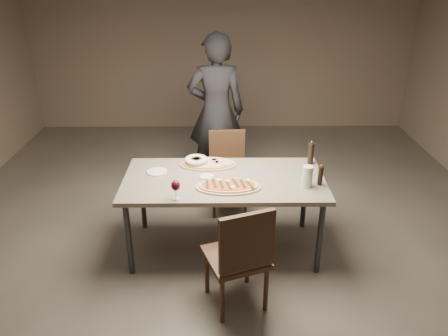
{
  "coord_description": "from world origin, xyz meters",
  "views": [
    {
      "loc": [
        -0.04,
        -3.5,
        2.48
      ],
      "look_at": [
        0.0,
        0.0,
        0.85
      ],
      "focal_mm": 35.0,
      "sensor_mm": 36.0,
      "label": 1
    }
  ],
  "objects_px": {
    "ham_pizza": "(208,164)",
    "chair_far": "(228,166)",
    "diner": "(216,112)",
    "pepper_mill_left": "(311,153)",
    "dining_table": "(224,184)",
    "chair_near": "(240,254)",
    "bread_basket": "(196,161)",
    "carafe": "(307,177)",
    "zucchini_pizza": "(229,186)"
  },
  "relations": [
    {
      "from": "ham_pizza",
      "to": "chair_far",
      "type": "relative_size",
      "value": 0.63
    },
    {
      "from": "diner",
      "to": "pepper_mill_left",
      "type": "bearing_deg",
      "value": 126.61
    },
    {
      "from": "dining_table",
      "to": "chair_near",
      "type": "bearing_deg",
      "value": -82.02
    },
    {
      "from": "bread_basket",
      "to": "chair_far",
      "type": "xyz_separation_m",
      "value": [
        0.31,
        0.54,
        -0.31
      ]
    },
    {
      "from": "bread_basket",
      "to": "pepper_mill_left",
      "type": "relative_size",
      "value": 0.93
    },
    {
      "from": "bread_basket",
      "to": "chair_far",
      "type": "relative_size",
      "value": 0.25
    },
    {
      "from": "pepper_mill_left",
      "to": "carafe",
      "type": "bearing_deg",
      "value": -104.22
    },
    {
      "from": "pepper_mill_left",
      "to": "diner",
      "type": "height_order",
      "value": "diner"
    },
    {
      "from": "carafe",
      "to": "chair_near",
      "type": "relative_size",
      "value": 0.2
    },
    {
      "from": "pepper_mill_left",
      "to": "ham_pizza",
      "type": "bearing_deg",
      "value": -178.48
    },
    {
      "from": "dining_table",
      "to": "bread_basket",
      "type": "height_order",
      "value": "bread_basket"
    },
    {
      "from": "ham_pizza",
      "to": "pepper_mill_left",
      "type": "xyz_separation_m",
      "value": [
        0.98,
        0.03,
        0.09
      ]
    },
    {
      "from": "ham_pizza",
      "to": "chair_far",
      "type": "height_order",
      "value": "chair_far"
    },
    {
      "from": "bread_basket",
      "to": "zucchini_pizza",
      "type": "bearing_deg",
      "value": -57.16
    },
    {
      "from": "dining_table",
      "to": "diner",
      "type": "relative_size",
      "value": 0.98
    },
    {
      "from": "dining_table",
      "to": "zucchini_pizza",
      "type": "relative_size",
      "value": 3.16
    },
    {
      "from": "chair_far",
      "to": "diner",
      "type": "bearing_deg",
      "value": -82.65
    },
    {
      "from": "zucchini_pizza",
      "to": "carafe",
      "type": "height_order",
      "value": "carafe"
    },
    {
      "from": "dining_table",
      "to": "zucchini_pizza",
      "type": "xyz_separation_m",
      "value": [
        0.04,
        -0.18,
        0.07
      ]
    },
    {
      "from": "pepper_mill_left",
      "to": "chair_near",
      "type": "height_order",
      "value": "pepper_mill_left"
    },
    {
      "from": "ham_pizza",
      "to": "diner",
      "type": "bearing_deg",
      "value": 79.71
    },
    {
      "from": "pepper_mill_left",
      "to": "zucchini_pizza",
      "type": "bearing_deg",
      "value": -148.29
    },
    {
      "from": "zucchini_pizza",
      "to": "pepper_mill_left",
      "type": "height_order",
      "value": "pepper_mill_left"
    },
    {
      "from": "dining_table",
      "to": "carafe",
      "type": "distance_m",
      "value": 0.75
    },
    {
      "from": "bread_basket",
      "to": "chair_near",
      "type": "bearing_deg",
      "value": -71.1
    },
    {
      "from": "chair_far",
      "to": "zucchini_pizza",
      "type": "bearing_deg",
      "value": 84.91
    },
    {
      "from": "carafe",
      "to": "chair_far",
      "type": "relative_size",
      "value": 0.22
    },
    {
      "from": "bread_basket",
      "to": "carafe",
      "type": "bearing_deg",
      "value": -24.59
    },
    {
      "from": "chair_far",
      "to": "ham_pizza",
      "type": "bearing_deg",
      "value": 65.74
    },
    {
      "from": "dining_table",
      "to": "pepper_mill_left",
      "type": "relative_size",
      "value": 7.71
    },
    {
      "from": "zucchini_pizza",
      "to": "diner",
      "type": "xyz_separation_m",
      "value": [
        -0.11,
        1.61,
        0.15
      ]
    },
    {
      "from": "chair_far",
      "to": "diner",
      "type": "distance_m",
      "value": 0.76
    },
    {
      "from": "zucchini_pizza",
      "to": "bread_basket",
      "type": "xyz_separation_m",
      "value": [
        -0.3,
        0.46,
        0.03
      ]
    },
    {
      "from": "pepper_mill_left",
      "to": "chair_near",
      "type": "bearing_deg",
      "value": -122.38
    },
    {
      "from": "diner",
      "to": "chair_far",
      "type": "bearing_deg",
      "value": 99.33
    },
    {
      "from": "pepper_mill_left",
      "to": "carafe",
      "type": "relative_size",
      "value": 1.24
    },
    {
      "from": "pepper_mill_left",
      "to": "carafe",
      "type": "xyz_separation_m",
      "value": [
        -0.12,
        -0.47,
        -0.02
      ]
    },
    {
      "from": "dining_table",
      "to": "ham_pizza",
      "type": "height_order",
      "value": "ham_pizza"
    },
    {
      "from": "bread_basket",
      "to": "diner",
      "type": "relative_size",
      "value": 0.12
    },
    {
      "from": "ham_pizza",
      "to": "zucchini_pizza",
      "type": "bearing_deg",
      "value": -75.44
    },
    {
      "from": "bread_basket",
      "to": "chair_near",
      "type": "relative_size",
      "value": 0.23
    },
    {
      "from": "chair_near",
      "to": "diner",
      "type": "bearing_deg",
      "value": 74.74
    },
    {
      "from": "chair_near",
      "to": "diner",
      "type": "relative_size",
      "value": 0.51
    },
    {
      "from": "zucchini_pizza",
      "to": "chair_near",
      "type": "height_order",
      "value": "chair_near"
    },
    {
      "from": "dining_table",
      "to": "diner",
      "type": "height_order",
      "value": "diner"
    },
    {
      "from": "ham_pizza",
      "to": "carafe",
      "type": "bearing_deg",
      "value": -34.51
    },
    {
      "from": "bread_basket",
      "to": "carafe",
      "type": "relative_size",
      "value": 1.15
    },
    {
      "from": "zucchini_pizza",
      "to": "ham_pizza",
      "type": "xyz_separation_m",
      "value": [
        -0.18,
        0.46,
        -0.0
      ]
    },
    {
      "from": "pepper_mill_left",
      "to": "chair_far",
      "type": "relative_size",
      "value": 0.27
    },
    {
      "from": "pepper_mill_left",
      "to": "chair_far",
      "type": "xyz_separation_m",
      "value": [
        -0.78,
        0.51,
        -0.37
      ]
    }
  ]
}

